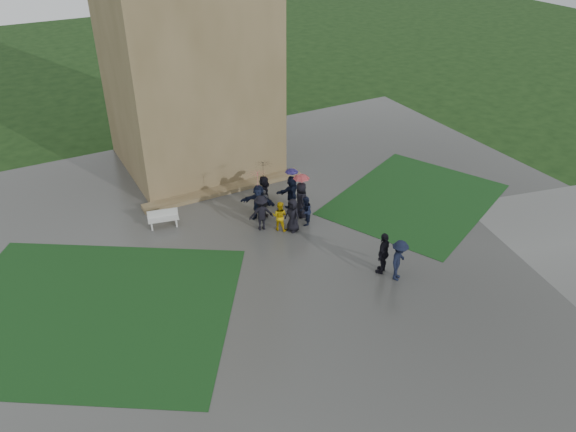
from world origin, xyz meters
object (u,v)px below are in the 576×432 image
pedestrian_near (383,253)px  pedestrian_mid (399,260)px  tower (182,4)px  bench (163,218)px

pedestrian_near → pedestrian_mid: bearing=76.8°
tower → pedestrian_near: bearing=-77.7°
bench → pedestrian_mid: bearing=-37.7°
tower → pedestrian_near: (3.12, -14.29, -8.01)m
tower → pedestrian_mid: tower is taller
tower → pedestrian_near: 16.68m
pedestrian_mid → tower: bearing=66.9°
tower → pedestrian_near: size_ratio=9.27×
pedestrian_near → bench: bearing=-82.5°
bench → pedestrian_near: 10.75m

